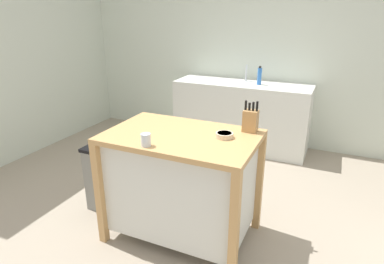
{
  "coord_description": "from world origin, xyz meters",
  "views": [
    {
      "loc": [
        0.95,
        -2.15,
        1.8
      ],
      "look_at": [
        -0.09,
        0.17,
        0.86
      ],
      "focal_mm": 30.82,
      "sensor_mm": 36.0,
      "label": 1
    }
  ],
  "objects": [
    {
      "name": "kitchen_island",
      "position": [
        -0.09,
        -0.03,
        0.51
      ],
      "size": [
        1.16,
        0.76,
        0.91
      ],
      "color": "tan",
      "rests_on": "ground"
    },
    {
      "name": "wall_left",
      "position": [
        -2.71,
        0.9,
        1.3
      ],
      "size": [
        0.1,
        3.0,
        2.6
      ],
      "primitive_type": "cube",
      "color": "beige",
      "rests_on": "ground"
    },
    {
      "name": "sink_counter",
      "position": [
        -0.2,
        2.05,
        0.45
      ],
      "size": [
        1.78,
        0.6,
        0.9
      ],
      "color": "silver",
      "rests_on": "ground"
    },
    {
      "name": "knife_block",
      "position": [
        0.37,
        0.24,
        1.0
      ],
      "size": [
        0.11,
        0.09,
        0.25
      ],
      "color": "#AD7F4C",
      "rests_on": "kitchen_island"
    },
    {
      "name": "ground_plane",
      "position": [
        0.0,
        0.0,
        0.0
      ],
      "size": [
        6.43,
        6.43,
        0.0
      ],
      "primitive_type": "plane",
      "color": "gray",
      "rests_on": "ground"
    },
    {
      "name": "wall_back",
      "position": [
        0.0,
        2.4,
        1.3
      ],
      "size": [
        5.43,
        0.1,
        2.6
      ],
      "primitive_type": "cube",
      "color": "silver",
      "rests_on": "ground"
    },
    {
      "name": "bowl_stoneware_deep",
      "position": [
        0.23,
        0.03,
        0.93
      ],
      "size": [
        0.13,
        0.13,
        0.04
      ],
      "color": "beige",
      "rests_on": "kitchen_island"
    },
    {
      "name": "drinking_cup",
      "position": [
        -0.21,
        -0.34,
        0.95
      ],
      "size": [
        0.07,
        0.07,
        0.09
      ],
      "color": "silver",
      "rests_on": "kitchen_island"
    },
    {
      "name": "trash_bin",
      "position": [
        -0.91,
        0.04,
        0.32
      ],
      "size": [
        0.36,
        0.28,
        0.63
      ],
      "color": "slate",
      "rests_on": "ground"
    },
    {
      "name": "bottle_dish_soap",
      "position": [
        0.01,
        2.03,
        1.01
      ],
      "size": [
        0.05,
        0.05,
        0.24
      ],
      "color": "blue",
      "rests_on": "sink_counter"
    },
    {
      "name": "sink_faucet",
      "position": [
        -0.2,
        2.19,
        1.01
      ],
      "size": [
        0.02,
        0.02,
        0.22
      ],
      "color": "#B7BCC1",
      "rests_on": "sink_counter"
    }
  ]
}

